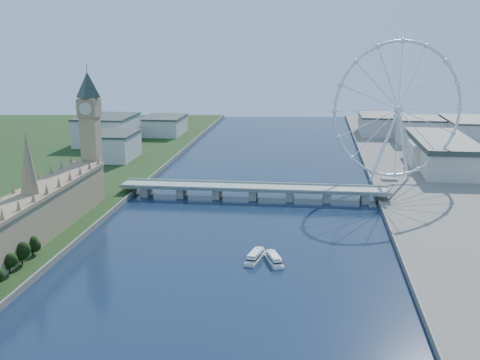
# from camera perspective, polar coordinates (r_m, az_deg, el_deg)

# --- Properties ---
(parliament_range) EXTENTS (24.00, 200.00, 70.00)m
(parliament_range) POSITION_cam_1_polar(r_m,az_deg,el_deg) (402.78, -19.11, -3.27)
(parliament_range) COLOR tan
(parliament_range) RESTS_ON ground
(big_ben) EXTENTS (20.02, 20.02, 110.00)m
(big_ben) POSITION_cam_1_polar(r_m,az_deg,el_deg) (490.21, -14.07, 5.69)
(big_ben) COLOR tan
(big_ben) RESTS_ON ground
(westminster_bridge) EXTENTS (220.00, 22.00, 9.50)m
(westminster_bridge) POSITION_cam_1_polar(r_m,az_deg,el_deg) (493.39, 1.29, -0.96)
(westminster_bridge) COLOR gray
(westminster_bridge) RESTS_ON ground
(london_eye) EXTENTS (113.60, 39.12, 124.30)m
(london_eye) POSITION_cam_1_polar(r_m,az_deg,el_deg) (539.36, 14.80, 6.41)
(london_eye) COLOR silver
(london_eye) RESTS_ON ground
(county_hall) EXTENTS (54.00, 144.00, 35.00)m
(county_hall) POSITION_cam_1_polar(r_m,az_deg,el_deg) (632.42, 18.49, 0.93)
(county_hall) COLOR beige
(county_hall) RESTS_ON ground
(city_skyline) EXTENTS (505.00, 280.00, 32.00)m
(city_skyline) POSITION_cam_1_polar(r_m,az_deg,el_deg) (744.32, 6.31, 4.65)
(city_skyline) COLOR beige
(city_skyline) RESTS_ON ground
(tour_boat_near) EXTENTS (11.99, 27.25, 5.81)m
(tour_boat_near) POSITION_cam_1_polar(r_m,az_deg,el_deg) (359.47, 1.45, -7.61)
(tour_boat_near) COLOR silver
(tour_boat_near) RESTS_ON ground
(tour_boat_far) EXTENTS (14.52, 26.12, 5.58)m
(tour_boat_far) POSITION_cam_1_polar(r_m,az_deg,el_deg) (356.12, 3.24, -7.83)
(tour_boat_far) COLOR silver
(tour_boat_far) RESTS_ON ground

